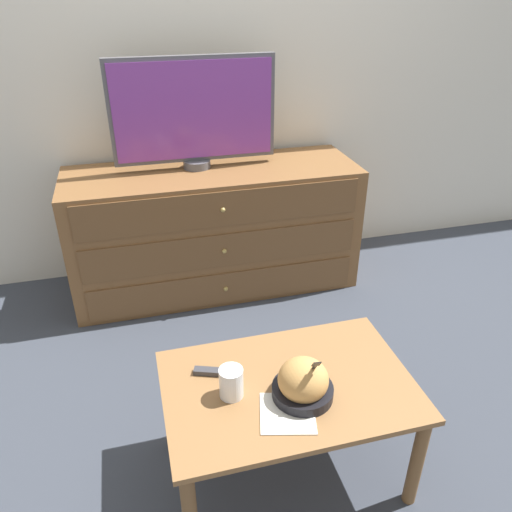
# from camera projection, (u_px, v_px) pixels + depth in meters

# --- Properties ---
(ground_plane) EXTENTS (12.00, 12.00, 0.00)m
(ground_plane) POSITION_uv_depth(u_px,v_px,m) (219.00, 257.00, 3.16)
(ground_plane) COLOR #383D47
(wall_back) EXTENTS (12.00, 0.05, 2.60)m
(wall_back) POSITION_uv_depth(u_px,v_px,m) (209.00, 33.00, 2.54)
(wall_back) COLOR silver
(wall_back) RESTS_ON ground_plane
(dresser) EXTENTS (1.52, 0.53, 0.68)m
(dresser) POSITION_uv_depth(u_px,v_px,m) (215.00, 229.00, 2.73)
(dresser) COLOR brown
(dresser) RESTS_ON ground_plane
(tv) EXTENTS (0.82, 0.14, 0.55)m
(tv) POSITION_uv_depth(u_px,v_px,m) (194.00, 112.00, 2.46)
(tv) COLOR #515156
(tv) RESTS_ON dresser
(coffee_table) EXTENTS (0.81, 0.53, 0.40)m
(coffee_table) POSITION_uv_depth(u_px,v_px,m) (288.00, 398.00, 1.64)
(coffee_table) COLOR olive
(coffee_table) RESTS_ON ground_plane
(takeout_bowl) EXTENTS (0.19, 0.19, 0.18)m
(takeout_bowl) POSITION_uv_depth(u_px,v_px,m) (303.00, 383.00, 1.54)
(takeout_bowl) COLOR black
(takeout_bowl) RESTS_ON coffee_table
(drink_cup) EXTENTS (0.08, 0.08, 0.10)m
(drink_cup) POSITION_uv_depth(u_px,v_px,m) (231.00, 384.00, 1.54)
(drink_cup) COLOR white
(drink_cup) RESTS_ON coffee_table
(napkin) EXTENTS (0.20, 0.20, 0.00)m
(napkin) POSITION_uv_depth(u_px,v_px,m) (287.00, 413.00, 1.50)
(napkin) COLOR silver
(napkin) RESTS_ON coffee_table
(remote_control) EXTENTS (0.16, 0.08, 0.02)m
(remote_control) POSITION_uv_depth(u_px,v_px,m) (218.00, 372.00, 1.64)
(remote_control) COLOR #38383D
(remote_control) RESTS_ON coffee_table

